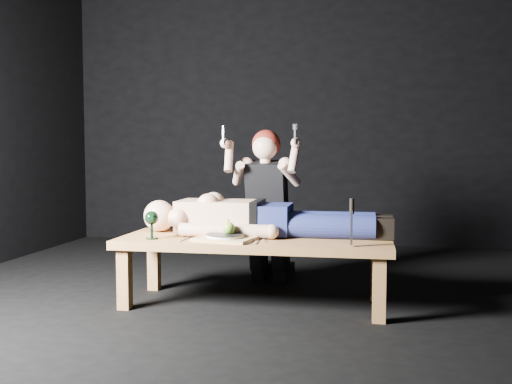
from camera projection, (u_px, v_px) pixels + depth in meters
ground at (251, 298)px, 4.02m from camera, size 5.00×5.00×0.00m
back_wall at (294, 108)px, 6.37m from camera, size 5.00×0.00×5.00m
table at (255, 271)px, 3.85m from camera, size 1.79×0.67×0.45m
lying_man at (267, 214)px, 3.96m from camera, size 1.93×0.59×0.28m
kneeling_woman at (269, 205)px, 4.47m from camera, size 0.71×0.78×1.22m
serving_tray at (225, 239)px, 3.70m from camera, size 0.41×0.33×0.02m
plate at (225, 236)px, 3.70m from camera, size 0.29×0.29×0.02m
apple at (229, 228)px, 3.71m from camera, size 0.08×0.08×0.08m
goblet at (152, 225)px, 3.76m from camera, size 0.09×0.09×0.18m
fork_flat at (184, 239)px, 3.74m from camera, size 0.03×0.19×0.01m
knife_flat at (256, 242)px, 3.63m from camera, size 0.03×0.19×0.01m
spoon_flat at (263, 240)px, 3.73m from camera, size 0.09×0.18×0.01m
carving_knife at (352, 223)px, 3.46m from camera, size 0.04×0.04×0.29m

